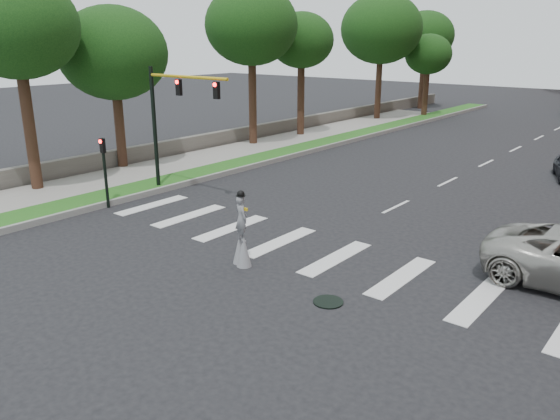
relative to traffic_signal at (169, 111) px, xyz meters
name	(u,v)px	position (x,y,z in m)	size (l,w,h in m)	color
ground_plane	(290,258)	(9.78, -3.00, -4.15)	(160.00, 160.00, 0.00)	black
grass_median	(333,141)	(-1.72, 17.00, -4.03)	(2.00, 60.00, 0.25)	#1D5317
median_curb	(345,142)	(-0.67, 17.00, -4.01)	(0.20, 60.00, 0.28)	gray
sidewalk_left	(210,157)	(-4.72, 7.00, -4.06)	(4.00, 60.00, 0.18)	gray
stone_wall	(292,125)	(-7.22, 19.00, -3.60)	(0.50, 56.00, 1.10)	#56514A
manhole	(328,302)	(12.78, -5.00, -4.13)	(0.90, 0.90, 0.04)	black
traffic_signal	(169,111)	(0.00, 0.00, 0.00)	(5.30, 0.23, 6.20)	black
secondary_signal	(105,166)	(-0.52, -3.50, -2.20)	(0.25, 0.21, 3.23)	black
stilt_performer	(242,237)	(8.85, -4.50, -3.15)	(0.81, 0.65, 2.66)	#321D14
tree_0	(16,27)	(-5.77, -4.11, 3.86)	(5.86, 5.86, 10.55)	#321D14
tree_1	(113,54)	(-6.66, 1.71, 2.52)	(6.16, 6.16, 9.32)	#321D14
tree_2	(252,26)	(-5.64, 12.31, 4.18)	(6.44, 6.44, 11.11)	#321D14
tree_3	(301,41)	(-5.31, 17.63, 3.15)	(4.95, 4.95, 9.48)	#321D14
tree_4	(381,29)	(-5.17, 29.66, 4.19)	(7.48, 7.48, 11.55)	#321D14
tree_5	(425,36)	(-6.02, 40.96, 3.61)	(6.21, 6.21, 10.45)	#321D14
tree_6	(428,55)	(-2.51, 34.37, 1.85)	(4.50, 4.50, 7.98)	#321D14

